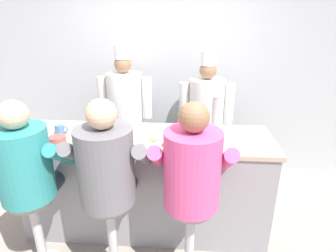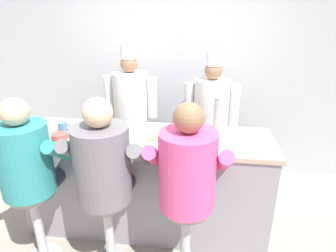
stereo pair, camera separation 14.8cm
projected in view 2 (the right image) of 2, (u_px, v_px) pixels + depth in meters
ground_plane at (141, 247)px, 2.68m from camera, size 20.00×20.00×0.00m
wall_back at (166, 73)px, 3.75m from camera, size 10.00×0.06×2.70m
diner_counter at (147, 182)px, 2.82m from camera, size 2.37×0.70×1.02m
ketchup_bottle_red at (181, 128)px, 2.52m from camera, size 0.07×0.07×0.23m
mustard_bottle_yellow at (192, 136)px, 2.33m from camera, size 0.06×0.06×0.24m
hot_sauce_bottle_orange at (164, 139)px, 2.37m from camera, size 0.04×0.04×0.16m
water_pitcher_clear at (185, 124)px, 2.64m from camera, size 0.14×0.12×0.21m
breakfast_plate at (153, 140)px, 2.50m from camera, size 0.22×0.22×0.04m
cereal_bowl at (60, 136)px, 2.56m from camera, size 0.15×0.15×0.05m
coffee_mug_blue at (63, 127)px, 2.71m from camera, size 0.13×0.08×0.09m
coffee_mug_white at (129, 141)px, 2.42m from camera, size 0.12×0.08×0.08m
cup_stack_steel at (218, 114)px, 2.71m from camera, size 0.09×0.09×0.34m
napkin_dispenser_chrome at (109, 138)px, 2.44m from camera, size 0.12×0.07×0.12m
diner_seated_teal at (28, 163)px, 2.26m from camera, size 0.63×0.62×1.52m
diner_seated_grey at (105, 167)px, 2.17m from camera, size 0.65×0.64×1.54m
diner_seated_pink at (187, 174)px, 2.09m from camera, size 0.64×0.63×1.53m
cook_in_whites_near at (131, 108)px, 3.62m from camera, size 0.68×0.44×1.75m
cook_in_whites_far at (211, 115)px, 3.44m from camera, size 0.66×0.42×1.69m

